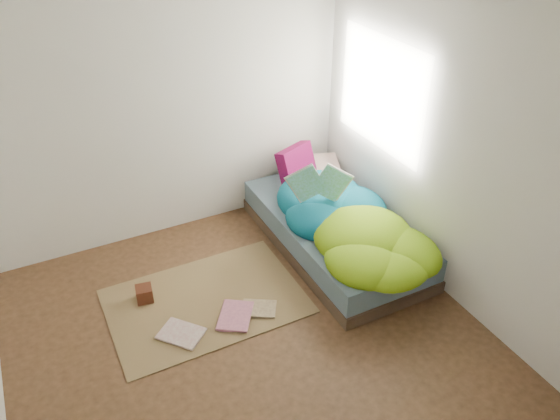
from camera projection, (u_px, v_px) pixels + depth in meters
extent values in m
cube|color=#3F2918|center=(249.00, 339.00, 4.27)|extent=(3.50, 3.50, 0.00)
cube|color=silver|center=(163.00, 105.00, 4.85)|extent=(3.50, 0.04, 2.60)
cube|color=silver|center=(412.00, 399.00, 2.25)|extent=(3.50, 0.04, 2.60)
cube|color=silver|center=(450.00, 144.00, 4.21)|extent=(0.04, 3.50, 2.60)
cube|color=white|center=(381.00, 93.00, 4.82)|extent=(0.01, 1.00, 1.20)
cube|color=#3A2F20|center=(334.00, 242.00, 5.23)|extent=(1.00, 2.00, 0.12)
cube|color=slate|center=(335.00, 227.00, 5.14)|extent=(0.98, 1.96, 0.22)
cube|color=brown|center=(206.00, 301.00, 4.62)|extent=(1.60, 1.10, 0.01)
cube|color=beige|center=(310.00, 170.00, 5.70)|extent=(0.68, 0.55, 0.13)
cube|color=#460424|center=(297.00, 167.00, 5.47)|extent=(0.43, 0.27, 0.41)
cube|color=#3A130D|center=(144.00, 294.00, 4.59)|extent=(0.15, 0.15, 0.13)
imported|color=beige|center=(173.00, 345.00, 4.18)|extent=(0.40, 0.41, 0.03)
imported|color=#C87388|center=(220.00, 315.00, 4.45)|extent=(0.41, 0.43, 0.03)
imported|color=tan|center=(258.00, 317.00, 4.43)|extent=(0.35, 0.32, 0.02)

